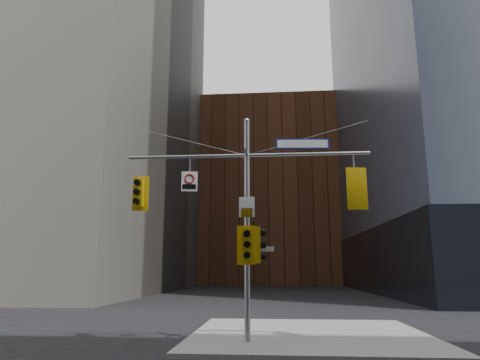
% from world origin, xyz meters
% --- Properties ---
extents(sidewalk_corner, '(8.00, 8.00, 0.15)m').
position_xyz_m(sidewalk_corner, '(2.00, 4.00, 0.07)').
color(sidewalk_corner, gray).
rests_on(sidewalk_corner, ground).
extents(brick_midrise, '(26.00, 20.00, 28.00)m').
position_xyz_m(brick_midrise, '(0.00, 58.00, 14.00)').
color(brick_midrise, brown).
rests_on(brick_midrise, ground).
extents(signal_assembly, '(8.00, 0.80, 7.30)m').
position_xyz_m(signal_assembly, '(0.00, 1.99, 4.42)').
color(signal_assembly, '#919499').
rests_on(signal_assembly, ground).
extents(traffic_light_west_arm, '(0.56, 0.46, 1.17)m').
position_xyz_m(traffic_light_west_arm, '(-3.61, 2.01, 4.80)').
color(traffic_light_west_arm, gold).
rests_on(traffic_light_west_arm, ground).
extents(traffic_light_east_arm, '(0.64, 0.55, 1.34)m').
position_xyz_m(traffic_light_east_arm, '(3.46, 1.99, 4.80)').
color(traffic_light_east_arm, gold).
rests_on(traffic_light_east_arm, ground).
extents(traffic_light_pole_side, '(0.47, 0.40, 1.13)m').
position_xyz_m(traffic_light_pole_side, '(0.33, 2.01, 3.06)').
color(traffic_light_pole_side, gold).
rests_on(traffic_light_pole_side, ground).
extents(traffic_light_pole_front, '(0.58, 0.49, 1.22)m').
position_xyz_m(traffic_light_pole_front, '(-0.00, 1.73, 3.05)').
color(traffic_light_pole_front, gold).
rests_on(traffic_light_pole_front, ground).
extents(street_sign_blade, '(1.76, 0.17, 0.34)m').
position_xyz_m(street_sign_blade, '(1.84, 2.00, 6.35)').
color(street_sign_blade, navy).
rests_on(street_sign_blade, ground).
extents(regulatory_sign_arm, '(0.53, 0.11, 0.66)m').
position_xyz_m(regulatory_sign_arm, '(-1.90, 1.97, 5.17)').
color(regulatory_sign_arm, silver).
rests_on(regulatory_sign_arm, ground).
extents(regulatory_sign_pole, '(0.50, 0.04, 0.65)m').
position_xyz_m(regulatory_sign_pole, '(0.00, 1.88, 4.24)').
color(regulatory_sign_pole, silver).
rests_on(regulatory_sign_pole, ground).
extents(street_blade_ew, '(0.80, 0.10, 0.16)m').
position_xyz_m(street_blade_ew, '(0.45, 2.00, 2.93)').
color(street_blade_ew, silver).
rests_on(street_blade_ew, ground).
extents(street_blade_ns, '(0.04, 0.66, 0.13)m').
position_xyz_m(street_blade_ns, '(0.00, 2.45, 2.76)').
color(street_blade_ns, '#145926').
rests_on(street_blade_ns, ground).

